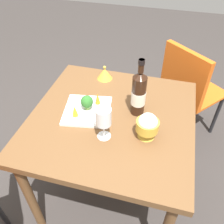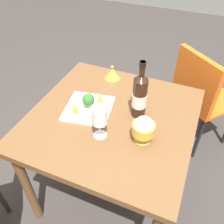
% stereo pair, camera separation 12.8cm
% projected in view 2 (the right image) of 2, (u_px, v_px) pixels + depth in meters
% --- Properties ---
extents(ground_plane, '(8.00, 8.00, 0.00)m').
position_uv_depth(ground_plane, '(112.00, 188.00, 1.79)').
color(ground_plane, '#383330').
extents(dining_table, '(0.88, 0.88, 0.73)m').
position_uv_depth(dining_table, '(112.00, 127.00, 1.36)').
color(dining_table, brown).
rests_on(dining_table, ground_plane).
extents(chair_near_window, '(0.56, 0.56, 0.85)m').
position_uv_depth(chair_near_window, '(199.00, 92.00, 1.80)').
color(chair_near_window, orange).
rests_on(chair_near_window, ground_plane).
extents(wine_bottle, '(0.08, 0.08, 0.33)m').
position_uv_depth(wine_bottle, '(140.00, 96.00, 1.23)').
color(wine_bottle, black).
rests_on(wine_bottle, dining_table).
extents(wine_glass, '(0.08, 0.08, 0.18)m').
position_uv_depth(wine_glass, '(99.00, 116.00, 1.11)').
color(wine_glass, white).
rests_on(wine_glass, dining_table).
extents(rice_bowl, '(0.11, 0.11, 0.14)m').
position_uv_depth(rice_bowl, '(143.00, 129.00, 1.13)').
color(rice_bowl, gold).
rests_on(rice_bowl, dining_table).
extents(rice_bowl_lid, '(0.10, 0.10, 0.09)m').
position_uv_depth(rice_bowl_lid, '(112.00, 73.00, 1.55)').
color(rice_bowl_lid, gold).
rests_on(rice_bowl_lid, dining_table).
extents(serving_plate, '(0.29, 0.29, 0.02)m').
position_uv_depth(serving_plate, '(89.00, 108.00, 1.34)').
color(serving_plate, white).
rests_on(serving_plate, dining_table).
extents(broccoli_floret, '(0.07, 0.07, 0.09)m').
position_uv_depth(broccoli_floret, '(88.00, 100.00, 1.30)').
color(broccoli_floret, '#729E4C').
rests_on(broccoli_floret, serving_plate).
extents(carrot_garnish_left, '(0.03, 0.03, 0.07)m').
position_uv_depth(carrot_garnish_left, '(100.00, 97.00, 1.34)').
color(carrot_garnish_left, orange).
rests_on(carrot_garnish_left, serving_plate).
extents(carrot_garnish_right, '(0.03, 0.03, 0.07)m').
position_uv_depth(carrot_garnish_right, '(75.00, 107.00, 1.28)').
color(carrot_garnish_right, orange).
rests_on(carrot_garnish_right, serving_plate).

